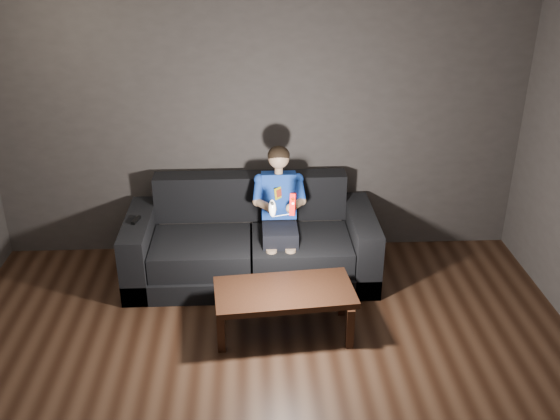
{
  "coord_description": "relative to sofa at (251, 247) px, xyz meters",
  "views": [
    {
      "loc": [
        -0.07,
        -3.09,
        3.06
      ],
      "look_at": [
        0.15,
        1.55,
        0.85
      ],
      "focal_mm": 40.0,
      "sensor_mm": 36.0,
      "label": 1
    }
  ],
  "objects": [
    {
      "name": "back_wall",
      "position": [
        0.09,
        0.54,
        1.07
      ],
      "size": [
        5.0,
        0.04,
        2.7
      ],
      "primitive_type": "cube",
      "color": "#383331",
      "rests_on": "ground"
    },
    {
      "name": "sofa",
      "position": [
        0.0,
        0.0,
        0.0
      ],
      "size": [
        2.25,
        0.97,
        0.87
      ],
      "color": "black",
      "rests_on": "floor"
    },
    {
      "name": "child",
      "position": [
        0.26,
        -0.06,
        0.45
      ],
      "size": [
        0.46,
        0.57,
        1.14
      ],
      "color": "black",
      "rests_on": "sofa"
    },
    {
      "name": "wii_remote_red",
      "position": [
        0.34,
        -0.5,
        0.66
      ],
      "size": [
        0.06,
        0.08,
        0.19
      ],
      "color": "red",
      "rests_on": "child"
    },
    {
      "name": "nunchuk_white",
      "position": [
        0.18,
        -0.5,
        0.63
      ],
      "size": [
        0.07,
        0.09,
        0.15
      ],
      "color": "white",
      "rests_on": "child"
    },
    {
      "name": "wii_remote_black",
      "position": [
        -1.01,
        -0.08,
        0.34
      ],
      "size": [
        0.07,
        0.15,
        0.03
      ],
      "color": "black",
      "rests_on": "sofa"
    },
    {
      "name": "coffee_table",
      "position": [
        0.25,
        -0.92,
        0.06
      ],
      "size": [
        1.14,
        0.64,
        0.4
      ],
      "color": "black",
      "rests_on": "floor"
    }
  ]
}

